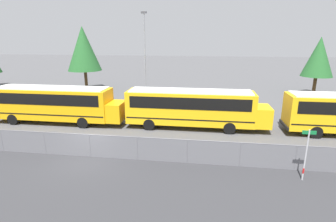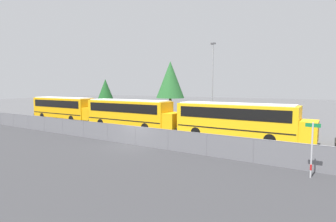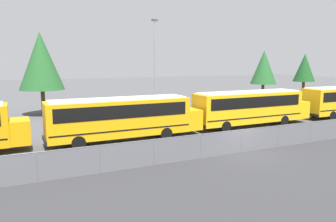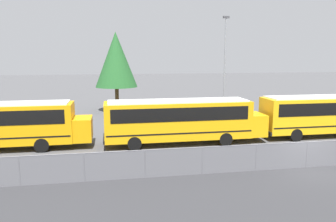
# 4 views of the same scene
# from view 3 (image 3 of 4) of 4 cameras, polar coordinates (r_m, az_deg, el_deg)

# --- Properties ---
(ground_plane) EXTENTS (200.00, 200.00, 0.00)m
(ground_plane) POSITION_cam_3_polar(r_m,az_deg,el_deg) (22.24, 12.62, -7.03)
(ground_plane) COLOR #4C4C4F
(road_strip) EXTENTS (96.52, 12.00, 0.01)m
(road_strip) POSITION_cam_3_polar(r_m,az_deg,el_deg) (18.15, 24.60, -11.21)
(road_strip) COLOR #333335
(road_strip) RESTS_ON ground_plane
(fence) EXTENTS (62.59, 0.07, 1.55)m
(fence) POSITION_cam_3_polar(r_m,az_deg,el_deg) (22.04, 12.69, -5.05)
(fence) COLOR #9EA0A5
(fence) RESTS_ON ground_plane
(school_bus_1) EXTENTS (11.93, 2.47, 3.25)m
(school_bus_1) POSITION_cam_3_polar(r_m,az_deg,el_deg) (24.58, -7.81, -0.82)
(school_bus_1) COLOR #EDA80F
(school_bus_1) RESTS_ON ground_plane
(school_bus_2) EXTENTS (11.93, 2.47, 3.25)m
(school_bus_2) POSITION_cam_3_polar(r_m,az_deg,el_deg) (30.78, 14.25, 0.89)
(school_bus_2) COLOR yellow
(school_bus_2) RESTS_ON ground_plane
(light_pole) EXTENTS (0.60, 0.24, 10.22)m
(light_pole) POSITION_cam_3_polar(r_m,az_deg,el_deg) (34.51, -2.30, 7.92)
(light_pole) COLOR gray
(light_pole) RESTS_ON ground_plane
(tree_0) EXTENTS (3.94, 3.94, 7.62)m
(tree_0) POSITION_cam_3_polar(r_m,az_deg,el_deg) (52.82, 16.33, 7.30)
(tree_0) COLOR #51381E
(tree_0) RESTS_ON ground_plane
(tree_1) EXTENTS (4.81, 4.81, 9.09)m
(tree_1) POSITION_cam_3_polar(r_m,az_deg,el_deg) (38.68, -21.26, 8.08)
(tree_1) COLOR #51381E
(tree_1) RESTS_ON ground_plane
(tree_3) EXTENTS (3.38, 3.38, 7.15)m
(tree_3) POSITION_cam_3_polar(r_m,az_deg,el_deg) (57.08, 22.67, 6.95)
(tree_3) COLOR #51381E
(tree_3) RESTS_ON ground_plane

